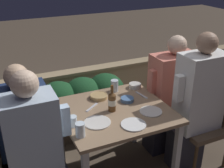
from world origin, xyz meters
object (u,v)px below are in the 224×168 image
(chair_right_near, at_px, (209,117))
(person_coral_top, at_px, (170,96))
(beer_bottle, at_px, (112,101))
(person_white_polo, at_px, (196,104))
(chair_right_far, at_px, (184,103))
(person_navy_jumper, at_px, (29,132))
(person_blue_shirt, at_px, (38,150))
(chair_left_far, at_px, (6,148))

(chair_right_near, bearing_deg, person_coral_top, 125.38)
(chair_right_near, bearing_deg, beer_bottle, 170.62)
(chair_right_near, height_order, beer_bottle, beer_bottle)
(person_white_polo, relative_size, beer_bottle, 5.66)
(chair_right_far, relative_size, person_coral_top, 0.65)
(chair_right_near, relative_size, beer_bottle, 3.41)
(chair_right_near, bearing_deg, chair_right_far, 97.88)
(person_coral_top, bearing_deg, person_navy_jumper, -179.06)
(chair_right_far, bearing_deg, person_blue_shirt, -167.76)
(person_coral_top, distance_m, beer_bottle, 0.79)
(person_navy_jumper, bearing_deg, chair_left_far, 180.00)
(chair_right_far, bearing_deg, person_coral_top, -180.00)
(person_blue_shirt, height_order, beer_bottle, person_blue_shirt)
(person_blue_shirt, bearing_deg, chair_left_far, 123.33)
(chair_left_far, xyz_separation_m, person_navy_jumper, (0.20, -0.00, 0.11))
(person_navy_jumper, xyz_separation_m, beer_bottle, (0.70, -0.16, 0.21))
(person_white_polo, xyz_separation_m, beer_bottle, (-0.79, 0.16, 0.13))
(person_navy_jumper, xyz_separation_m, chair_right_near, (1.69, -0.32, -0.11))
(person_navy_jumper, xyz_separation_m, person_white_polo, (1.50, -0.32, 0.08))
(person_blue_shirt, xyz_separation_m, person_white_polo, (1.48, 0.01, 0.04))
(chair_right_near, height_order, person_coral_top, person_coral_top)
(person_coral_top, xyz_separation_m, beer_bottle, (-0.74, -0.18, 0.19))
(person_blue_shirt, xyz_separation_m, chair_right_far, (1.62, 0.35, -0.14))
(chair_left_far, bearing_deg, chair_right_near, -9.58)
(chair_left_far, relative_size, beer_bottle, 3.41)
(chair_right_far, bearing_deg, chair_right_near, -82.12)
(person_blue_shirt, xyz_separation_m, chair_right_near, (1.67, 0.01, -0.14))
(person_blue_shirt, xyz_separation_m, beer_bottle, (0.68, 0.17, 0.17))
(person_blue_shirt, bearing_deg, chair_right_far, 12.24)
(chair_left_far, height_order, beer_bottle, beer_bottle)
(chair_right_near, bearing_deg, person_navy_jumper, 169.32)
(chair_left_far, relative_size, chair_right_far, 1.00)
(person_navy_jumper, relative_size, beer_bottle, 5.00)
(beer_bottle, bearing_deg, person_blue_shirt, -165.80)
(person_navy_jumper, bearing_deg, beer_bottle, -12.49)
(person_blue_shirt, xyz_separation_m, person_navy_jumper, (-0.02, 0.33, -0.04))
(person_navy_jumper, height_order, beer_bottle, person_navy_jumper)
(person_navy_jumper, bearing_deg, person_blue_shirt, -86.76)
(person_blue_shirt, bearing_deg, person_white_polo, 0.39)
(person_blue_shirt, height_order, chair_right_far, person_blue_shirt)
(person_white_polo, bearing_deg, person_blue_shirt, -179.61)
(chair_left_far, xyz_separation_m, person_coral_top, (1.64, 0.02, 0.13))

